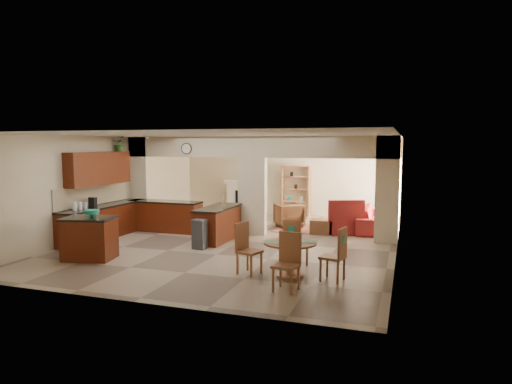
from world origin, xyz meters
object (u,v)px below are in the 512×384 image
(armchair, at_px, (289,215))
(sofa, at_px, (375,219))
(dining_table, at_px, (290,253))
(kitchen_island, at_px, (90,238))

(armchair, bearing_deg, sofa, 150.92)
(dining_table, bearing_deg, armchair, 104.59)
(kitchen_island, relative_size, armchair, 1.52)
(dining_table, relative_size, sofa, 0.42)
(armchair, bearing_deg, kitchen_island, 24.11)
(sofa, bearing_deg, armchair, 93.89)
(sofa, xyz_separation_m, armchair, (-2.59, -0.25, 0.01))
(dining_table, relative_size, armchair, 1.26)
(kitchen_island, relative_size, sofa, 0.51)
(dining_table, height_order, sofa, sofa)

